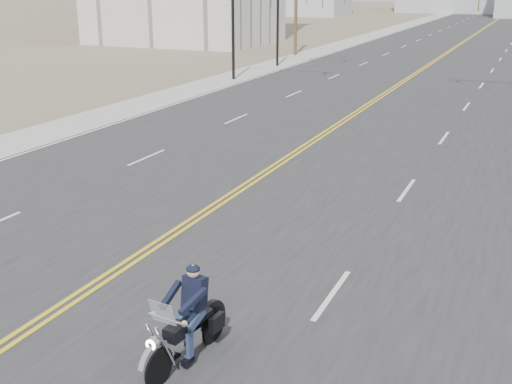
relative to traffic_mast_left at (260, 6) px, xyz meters
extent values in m
plane|color=#776D56|center=(8.98, -32.00, -4.94)|extent=(400.00, 400.00, 0.00)
cube|color=#303033|center=(8.98, 38.00, -4.93)|extent=(20.00, 200.00, 0.01)
cube|color=#A5A5A0|center=(-2.52, 38.00, -4.93)|extent=(3.00, 200.00, 0.01)
cylinder|color=black|center=(-2.02, 0.00, -1.44)|extent=(0.20, 0.20, 7.00)
cylinder|color=black|center=(-2.02, 8.00, -1.44)|extent=(0.20, 0.20, 7.00)
camera|label=1|loc=(17.57, -40.12, 1.59)|focal=45.00mm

